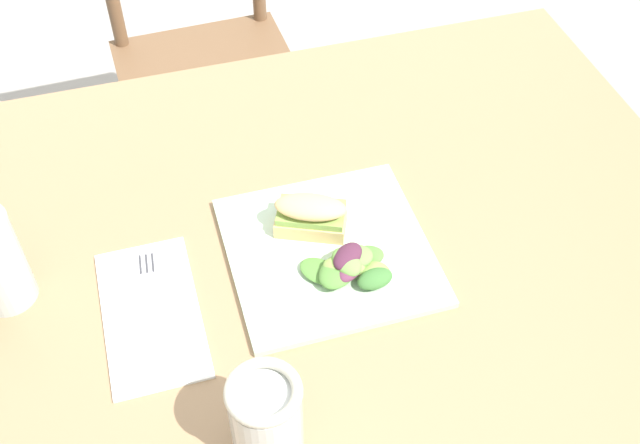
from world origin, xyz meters
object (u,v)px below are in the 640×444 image
chair_wooden_far (205,64)px  mason_jar_iced_tea (267,421)px  sandwich_half_front (311,215)px  plate_lunch (328,251)px  dining_table (326,318)px  fork_on_napkin (150,300)px

chair_wooden_far → mason_jar_iced_tea: (-0.11, -1.10, 0.35)m
sandwich_half_front → plate_lunch: bearing=-72.3°
dining_table → chair_wooden_far: 0.89m
dining_table → fork_on_napkin: fork_on_napkin is taller
chair_wooden_far → fork_on_napkin: (-0.20, -0.88, 0.30)m
plate_lunch → sandwich_half_front: bearing=107.7°
plate_lunch → mason_jar_iced_tea: size_ratio=2.15×
dining_table → plate_lunch: 0.14m
dining_table → mason_jar_iced_tea: 0.33m
dining_table → sandwich_half_front: sandwich_half_front is taller
sandwich_half_front → mason_jar_iced_tea: bearing=-114.3°
sandwich_half_front → mason_jar_iced_tea: size_ratio=0.88×
mason_jar_iced_tea → sandwich_half_front: bearing=65.7°
mason_jar_iced_tea → fork_on_napkin: bearing=113.0°
chair_wooden_far → sandwich_half_front: size_ratio=8.20×
plate_lunch → mason_jar_iced_tea: bearing=-120.1°
dining_table → fork_on_napkin: bearing=-179.3°
sandwich_half_front → mason_jar_iced_tea: 0.31m
plate_lunch → fork_on_napkin: bearing=-176.5°
chair_wooden_far → sandwich_half_front: 0.88m
plate_lunch → dining_table: bearing=-115.8°
chair_wooden_far → sandwich_half_front: chair_wooden_far is taller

